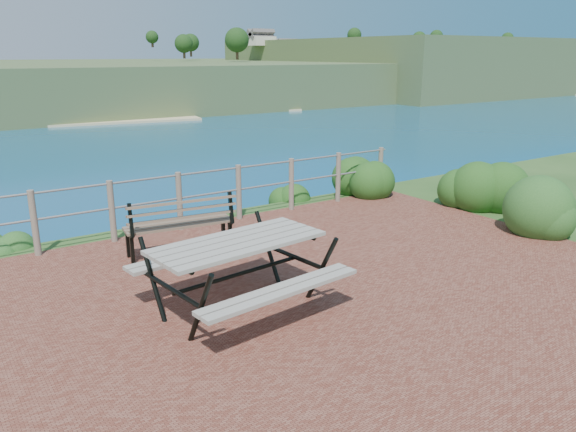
% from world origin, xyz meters
% --- Properties ---
extents(ground, '(10.00, 7.00, 0.12)m').
position_xyz_m(ground, '(0.00, 0.00, 0.00)').
color(ground, brown).
rests_on(ground, ground).
extents(safety_railing, '(9.40, 0.10, 1.00)m').
position_xyz_m(safety_railing, '(0.00, 3.35, 0.57)').
color(safety_railing, '#6B5B4C').
rests_on(safety_railing, ground).
extents(distant_bay, '(290.00, 232.36, 24.00)m').
position_xyz_m(distant_bay, '(173.07, 202.61, -1.52)').
color(distant_bay, '#3D5A2D').
rests_on(distant_bay, ground).
extents(picnic_table, '(2.09, 1.74, 0.85)m').
position_xyz_m(picnic_table, '(-0.69, 0.05, 0.54)').
color(picnic_table, gray).
rests_on(picnic_table, ground).
extents(park_bench, '(1.66, 0.60, 0.91)m').
position_xyz_m(park_bench, '(-0.47, 2.27, 0.60)').
color(park_bench, brown).
rests_on(park_bench, ground).
extents(shrub_right_front, '(1.27, 1.27, 1.81)m').
position_xyz_m(shrub_right_front, '(5.49, 1.49, 0.00)').
color(shrub_right_front, '#234916').
rests_on(shrub_right_front, ground).
extents(shrub_right_back, '(1.15, 1.15, 1.64)m').
position_xyz_m(shrub_right_back, '(5.19, -0.25, 0.00)').
color(shrub_right_back, '#265620').
rests_on(shrub_right_back, ground).
extents(shrub_right_edge, '(0.95, 0.95, 1.37)m').
position_xyz_m(shrub_right_edge, '(4.47, 3.57, 0.00)').
color(shrub_right_edge, '#234916').
rests_on(shrub_right_edge, ground).
extents(shrub_lip_west, '(0.72, 0.72, 0.44)m').
position_xyz_m(shrub_lip_west, '(-2.66, 4.11, 0.00)').
color(shrub_lip_west, '#265620').
rests_on(shrub_lip_west, ground).
extents(shrub_lip_east, '(0.79, 0.79, 0.53)m').
position_xyz_m(shrub_lip_east, '(2.61, 4.21, 0.00)').
color(shrub_lip_east, '#234916').
rests_on(shrub_lip_east, ground).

